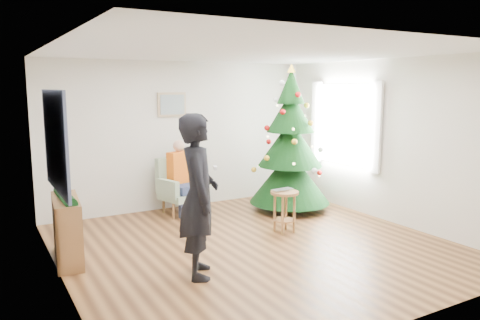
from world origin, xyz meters
TOP-DOWN VIEW (x-y plane):
  - floor at (0.00, 0.00)m, footprint 5.00×5.00m
  - ceiling at (0.00, 0.00)m, footprint 5.00×5.00m
  - wall_back at (0.00, 2.50)m, footprint 5.00×0.00m
  - wall_front at (0.00, -2.50)m, footprint 5.00×0.00m
  - wall_left at (-2.50, 0.00)m, footprint 0.00×5.00m
  - wall_right at (2.50, 0.00)m, footprint 0.00×5.00m
  - window_panel at (2.47, 1.00)m, footprint 0.04×1.30m
  - curtains at (2.44, 1.00)m, footprint 0.05×1.75m
  - christmas_tree at (1.53, 1.34)m, footprint 1.41×1.41m
  - stool at (0.69, 0.29)m, footprint 0.42×0.42m
  - laptop at (0.69, 0.29)m, footprint 0.37×0.26m
  - armchair at (-0.25, 2.06)m, footprint 0.80×0.78m
  - seated_person at (-0.23, 2.01)m, footprint 0.46×0.60m
  - standing_man at (-1.09, -0.54)m, footprint 0.67×0.80m
  - game_controller at (-0.89, -0.57)m, footprint 0.08×0.13m
  - console at (-2.33, 0.68)m, footprint 0.41×1.03m
  - garland at (-2.33, 0.68)m, footprint 0.14×0.90m
  - tapestry at (-2.46, 0.30)m, footprint 0.03×1.50m
  - framed_picture at (-0.20, 2.46)m, footprint 0.52×0.05m

SIDE VIEW (x-z plane):
  - floor at x=0.00m, z-range 0.00..0.00m
  - stool at x=0.69m, z-range 0.01..0.63m
  - armchair at x=-0.25m, z-range -0.13..0.83m
  - console at x=-2.33m, z-range 0.00..0.80m
  - laptop at x=0.69m, z-range 0.63..0.65m
  - seated_person at x=-0.23m, z-range 0.01..1.27m
  - garland at x=-2.33m, z-range 0.75..0.89m
  - standing_man at x=-1.09m, z-range 0.00..1.87m
  - christmas_tree at x=1.53m, z-range -0.13..2.42m
  - game_controller at x=-0.89m, z-range 1.23..1.26m
  - wall_back at x=0.00m, z-range -1.20..3.80m
  - wall_front at x=0.00m, z-range -1.20..3.80m
  - wall_left at x=-2.50m, z-range -1.20..3.80m
  - wall_right at x=2.50m, z-range -1.20..3.80m
  - window_panel at x=2.47m, z-range 0.80..2.20m
  - curtains at x=2.44m, z-range 0.75..2.25m
  - tapestry at x=-2.46m, z-range 0.98..2.12m
  - framed_picture at x=-0.20m, z-range 1.64..2.06m
  - ceiling at x=0.00m, z-range 2.60..2.60m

